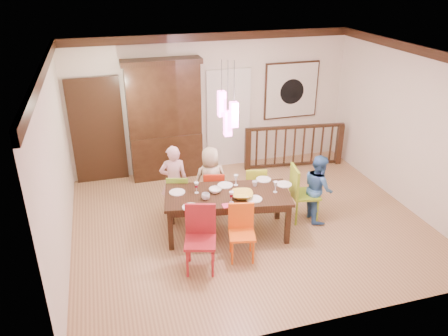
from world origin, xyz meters
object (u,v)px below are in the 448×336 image
object	(u,v)px
person_far_left	(174,181)
chair_end_right	(305,190)
balustrade	(294,145)
chair_far_left	(179,192)
person_end_right	(318,188)
person_far_mid	(211,180)
dining_table	(227,198)
china_hutch	(165,120)

from	to	relation	value
person_far_left	chair_end_right	bearing A→B (deg)	165.75
person_far_left	balustrade	bearing A→B (deg)	-149.68
balustrade	chair_end_right	bearing A→B (deg)	-102.65
chair_end_right	balustrade	distance (m)	2.24
chair_far_left	chair_end_right	xyz separation A→B (m)	(2.09, -0.71, 0.11)
chair_far_left	person_far_left	size ratio (longest dim) A/B	0.62
chair_far_left	person_end_right	distance (m)	2.44
chair_far_left	person_end_right	xyz separation A→B (m)	(2.31, -0.75, 0.13)
person_far_mid	person_end_right	world-z (taller)	person_far_mid
chair_far_left	person_far_mid	bearing A→B (deg)	-160.16
chair_end_right	person_far_left	bearing A→B (deg)	78.75
person_far_mid	person_end_right	xyz separation A→B (m)	(1.73, -0.78, -0.01)
chair_end_right	person_end_right	bearing A→B (deg)	-90.72
chair_end_right	balustrade	xyz separation A→B (m)	(0.75, 2.11, -0.08)
dining_table	person_end_right	size ratio (longest dim) A/B	1.78
dining_table	chair_far_left	bearing A→B (deg)	141.37
chair_end_right	dining_table	bearing A→B (deg)	101.32
chair_far_left	balustrade	world-z (taller)	balustrade
china_hutch	person_end_right	bearing A→B (deg)	-48.01
chair_end_right	person_far_left	size ratio (longest dim) A/B	0.76
china_hutch	person_far_mid	distance (m)	1.90
china_hutch	chair_far_left	bearing A→B (deg)	-92.19
balustrade	dining_table	bearing A→B (deg)	-128.17
dining_table	person_far_mid	world-z (taller)	person_far_mid
dining_table	chair_far_left	xyz separation A→B (m)	(-0.66, 0.77, -0.19)
chair_far_left	person_end_right	size ratio (longest dim) A/B	0.69
person_far_left	person_far_mid	bearing A→B (deg)	-178.82
dining_table	person_far_left	xyz separation A→B (m)	(-0.73, 0.85, 0.00)
person_far_mid	china_hutch	bearing A→B (deg)	-72.77
person_far_left	person_end_right	size ratio (longest dim) A/B	1.10
chair_end_right	person_end_right	xyz separation A→B (m)	(0.22, -0.04, 0.02)
china_hutch	balustrade	size ratio (longest dim) A/B	1.11
dining_table	chair_end_right	world-z (taller)	chair_end_right
chair_end_right	person_far_mid	size ratio (longest dim) A/B	0.82
china_hutch	person_end_right	xyz separation A→B (m)	(2.25, -2.50, -0.63)
chair_far_left	balustrade	distance (m)	3.17
china_hutch	dining_table	bearing A→B (deg)	-76.65
dining_table	balustrade	bearing A→B (deg)	55.49
dining_table	person_end_right	world-z (taller)	person_end_right
chair_end_right	balustrade	world-z (taller)	chair_end_right
person_end_right	person_far_left	bearing A→B (deg)	75.61
person_end_right	dining_table	bearing A→B (deg)	95.61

